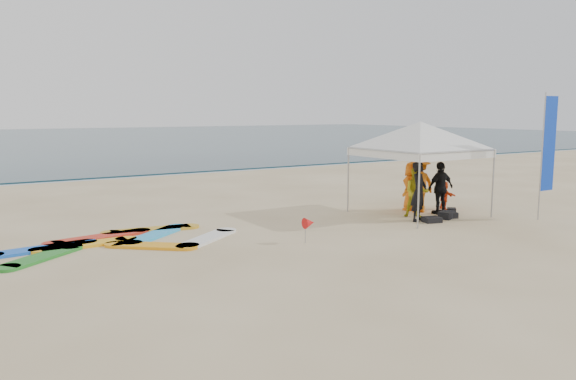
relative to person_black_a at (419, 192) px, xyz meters
The scene contains 14 objects.
ground 4.65m from the person_black_a, 152.50° to the right, with size 120.00×120.00×0.00m, color beige.
ocean 58.04m from the person_black_a, 94.00° to the left, with size 160.00×84.00×0.08m, color #0C2633.
shoreline_foam 16.62m from the person_black_a, 104.12° to the left, with size 160.00×1.20×0.01m, color silver.
person_black_a is the anchor object (origin of this frame).
person_yellow 0.59m from the person_black_a, 51.79° to the left, with size 0.75×0.59×1.55m, color gold.
person_orange_a 1.52m from the person_black_a, 44.78° to the left, with size 1.19×0.68×1.84m, color orange.
person_black_b 1.52m from the person_black_a, 18.67° to the left, with size 0.98×0.41×1.68m, color black.
person_orange_b 1.87m from the person_black_a, 52.56° to the left, with size 0.78×0.50×1.59m, color orange.
person_seated 2.49m from the person_black_a, 24.82° to the left, with size 0.88×0.28×0.95m, color #E94314.
canopy_tent 2.31m from the person_black_a, 45.81° to the left, with size 4.46×4.46×3.36m.
feather_flag 4.17m from the person_black_a, 26.92° to the right, with size 0.64×0.04×3.82m.
marker_pennant 4.39m from the person_black_a, behind, with size 0.28×0.28×0.64m.
gear_pile 1.24m from the person_black_a, ahead, with size 2.02×1.06×0.22m.
surfboard_spread 8.66m from the person_black_a, 166.81° to the left, with size 5.84×3.01×0.07m.
Camera 1 is at (-8.03, -9.81, 3.26)m, focal length 35.00 mm.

